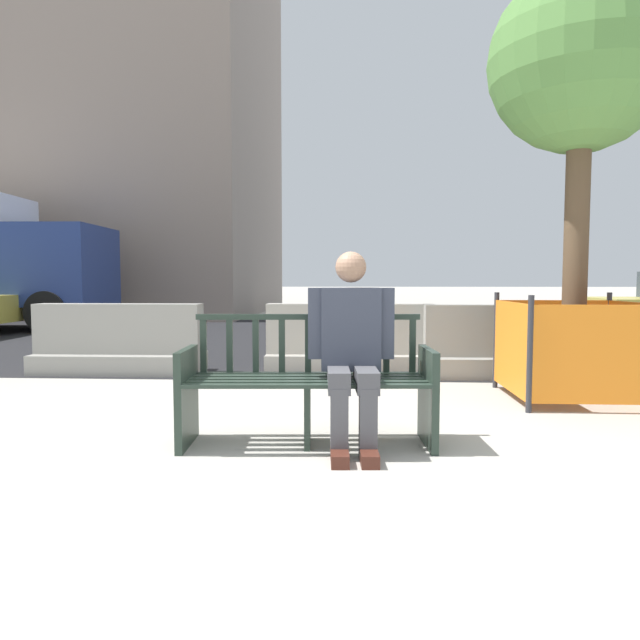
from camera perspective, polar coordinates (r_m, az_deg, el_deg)
ground_plane at (r=3.76m, az=-0.56°, el=-13.36°), size 200.00×200.00×0.00m
street_asphalt at (r=12.33m, az=2.13°, el=-1.22°), size 120.00×12.00×0.01m
street_bench at (r=3.92m, az=-1.25°, el=-6.67°), size 1.72×0.63×0.88m
seated_person at (r=3.82m, az=3.14°, el=-2.48°), size 0.59×0.74×1.31m
jersey_barrier_centre at (r=6.92m, az=2.99°, el=-2.50°), size 2.01×0.72×0.84m
jersey_barrier_left at (r=7.32m, az=-19.42°, el=-2.37°), size 2.01×0.70×0.84m
jersey_barrier_right at (r=7.00m, az=18.47°, el=-2.63°), size 2.01×0.71×0.84m
street_tree at (r=6.13m, az=24.69°, el=22.20°), size 1.66×1.66×3.95m
construction_fence at (r=5.84m, az=23.96°, el=-2.47°), size 1.19×1.19×1.00m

